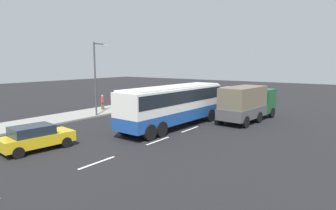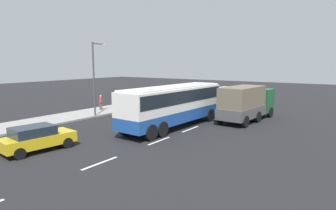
# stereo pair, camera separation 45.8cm
# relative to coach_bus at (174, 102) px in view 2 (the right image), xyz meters

# --- Properties ---
(ground_plane) EXTENTS (120.00, 120.00, 0.00)m
(ground_plane) POSITION_rel_coach_bus_xyz_m (-1.60, 0.96, -2.05)
(ground_plane) COLOR black
(sidewalk_curb) EXTENTS (80.00, 4.00, 0.15)m
(sidewalk_curb) POSITION_rel_coach_bus_xyz_m (-1.60, 10.38, -1.97)
(sidewalk_curb) COLOR gray
(sidewalk_curb) RESTS_ON ground_plane
(lane_centreline) EXTENTS (30.03, 0.16, 0.01)m
(lane_centreline) POSITION_rel_coach_bus_xyz_m (-6.97, -1.49, -2.05)
(lane_centreline) COLOR white
(lane_centreline) RESTS_ON ground_plane
(coach_bus) EXTENTS (10.92, 3.07, 3.30)m
(coach_bus) POSITION_rel_coach_bus_xyz_m (0.00, 0.00, 0.00)
(coach_bus) COLOR #1E4C9E
(coach_bus) RESTS_ON ground_plane
(cargo_truck) EXTENTS (7.54, 2.98, 3.11)m
(cargo_truck) POSITION_rel_coach_bus_xyz_m (5.82, -3.92, -0.37)
(cargo_truck) COLOR #19592D
(cargo_truck) RESTS_ON ground_plane
(car_yellow_taxi) EXTENTS (4.28, 2.25, 1.50)m
(car_yellow_taxi) POSITION_rel_coach_bus_xyz_m (-9.82, 3.16, -1.26)
(car_yellow_taxi) COLOR gold
(car_yellow_taxi) RESTS_ON ground_plane
(car_silver_hatch) EXTENTS (4.47, 2.14, 1.43)m
(car_silver_hatch) POSITION_rel_coach_bus_xyz_m (12.07, 3.05, -1.28)
(car_silver_hatch) COLOR silver
(car_silver_hatch) RESTS_ON ground_plane
(pedestrian_near_curb) EXTENTS (0.32, 0.32, 1.58)m
(pedestrian_near_curb) POSITION_rel_coach_bus_xyz_m (2.01, 10.61, -1.00)
(pedestrian_near_curb) COLOR brown
(pedestrian_near_curb) RESTS_ON sidewalk_curb
(street_lamp) EXTENTS (1.69, 0.24, 6.90)m
(street_lamp) POSITION_rel_coach_bus_xyz_m (-0.41, 8.59, 2.06)
(street_lamp) COLOR #47474C
(street_lamp) RESTS_ON sidewalk_curb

